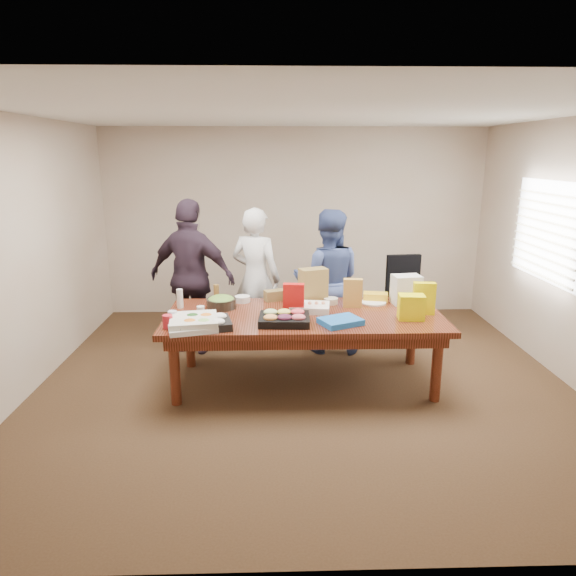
{
  "coord_description": "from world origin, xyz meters",
  "views": [
    {
      "loc": [
        -0.31,
        -4.89,
        2.33
      ],
      "look_at": [
        -0.16,
        0.1,
        1.0
      ],
      "focal_mm": 31.5,
      "sensor_mm": 36.0,
      "label": 1
    }
  ],
  "objects_px": {
    "office_chair": "(406,303)",
    "person_right": "(327,281)",
    "conference_table": "(304,348)",
    "person_center": "(256,278)",
    "sheet_cake": "(310,307)",
    "salad_bowl": "(221,303)"
  },
  "relations": [
    {
      "from": "person_center",
      "to": "person_right",
      "type": "xyz_separation_m",
      "value": [
        0.86,
        -0.18,
        -0.0
      ]
    },
    {
      "from": "conference_table",
      "to": "salad_bowl",
      "type": "xyz_separation_m",
      "value": [
        -0.86,
        0.24,
        0.43
      ]
    },
    {
      "from": "conference_table",
      "to": "office_chair",
      "type": "bearing_deg",
      "value": 40.17
    },
    {
      "from": "sheet_cake",
      "to": "salad_bowl",
      "type": "height_order",
      "value": "salad_bowl"
    },
    {
      "from": "office_chair",
      "to": "person_right",
      "type": "bearing_deg",
      "value": -173.34
    },
    {
      "from": "person_right",
      "to": "salad_bowl",
      "type": "relative_size",
      "value": 5.44
    },
    {
      "from": "person_right",
      "to": "sheet_cake",
      "type": "height_order",
      "value": "person_right"
    },
    {
      "from": "office_chair",
      "to": "salad_bowl",
      "type": "bearing_deg",
      "value": -163.27
    },
    {
      "from": "office_chair",
      "to": "conference_table",
      "type": "bearing_deg",
      "value": -145.21
    },
    {
      "from": "conference_table",
      "to": "person_right",
      "type": "distance_m",
      "value": 1.09
    },
    {
      "from": "conference_table",
      "to": "sheet_cake",
      "type": "bearing_deg",
      "value": 60.68
    },
    {
      "from": "person_right",
      "to": "person_center",
      "type": "bearing_deg",
      "value": -5.71
    },
    {
      "from": "office_chair",
      "to": "person_right",
      "type": "xyz_separation_m",
      "value": [
        -1.01,
        -0.22,
        0.34
      ]
    },
    {
      "from": "person_center",
      "to": "sheet_cake",
      "type": "distance_m",
      "value": 1.15
    },
    {
      "from": "office_chair",
      "to": "person_center",
      "type": "bearing_deg",
      "value": 175.86
    },
    {
      "from": "sheet_cake",
      "to": "person_center",
      "type": "bearing_deg",
      "value": 128.66
    },
    {
      "from": "conference_table",
      "to": "person_center",
      "type": "xyz_separation_m",
      "value": [
        -0.53,
        1.1,
        0.49
      ]
    },
    {
      "from": "conference_table",
      "to": "salad_bowl",
      "type": "bearing_deg",
      "value": 164.56
    },
    {
      "from": "conference_table",
      "to": "office_chair",
      "type": "height_order",
      "value": "office_chair"
    },
    {
      "from": "office_chair",
      "to": "sheet_cake",
      "type": "bearing_deg",
      "value": -146.79
    },
    {
      "from": "conference_table",
      "to": "person_center",
      "type": "height_order",
      "value": "person_center"
    },
    {
      "from": "conference_table",
      "to": "salad_bowl",
      "type": "relative_size",
      "value": 8.88
    }
  ]
}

